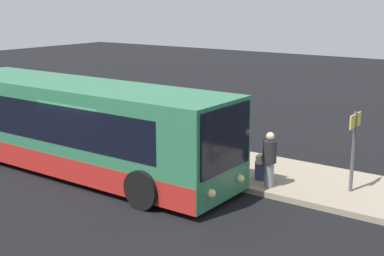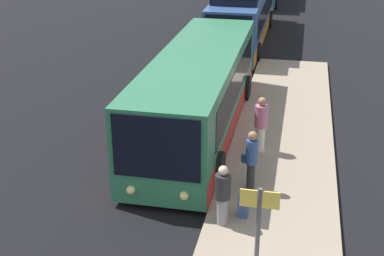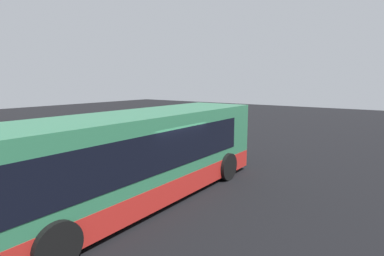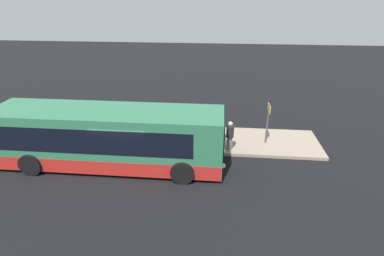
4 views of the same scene
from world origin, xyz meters
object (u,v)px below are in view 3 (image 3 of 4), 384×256
Objects in this scene: passenger_boarding at (195,138)px; suitcase at (182,149)px; bus_lead at (133,159)px; sign_post at (201,120)px; passenger_with_bags at (163,140)px; passenger_waiting at (122,149)px.

suitcase is at bearing 35.77° from passenger_boarding.
bus_lead is 4.88× the size of sign_post.
bus_lead is 6.35× the size of passenger_with_bags.
passenger_boarding is at bearing -24.85° from passenger_waiting.
passenger_with_bags reaches higher than passenger_boarding.
passenger_boarding is at bearing -141.10° from passenger_with_bags.
bus_lead reaches higher than suitcase.
suitcase is at bearing 22.38° from bus_lead.
passenger_boarding is 1.95m from passenger_with_bags.
suitcase is at bearing -18.77° from passenger_waiting.
passenger_boarding is 0.89× the size of passenger_waiting.
passenger_boarding is 4.38m from passenger_waiting.
bus_lead is 2.78m from passenger_waiting.
passenger_waiting is 0.80× the size of sign_post.
bus_lead reaches higher than sign_post.
passenger_boarding is 0.71× the size of sign_post.
passenger_with_bags is at bearing 178.91° from suitcase.
passenger_with_bags is at bearing -18.77° from passenger_waiting.
passenger_boarding is 2.01× the size of suitcase.
sign_post is (7.93, 2.79, 0.19)m from bus_lead.
suitcase is (1.41, -0.03, -0.68)m from passenger_with_bags.
bus_lead is at bearing 83.19° from passenger_with_bags.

